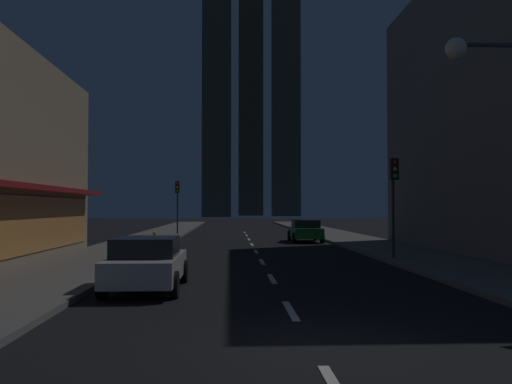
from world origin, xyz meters
TOP-DOWN VIEW (x-y plane):
  - ground_plane at (0.00, 32.00)m, footprint 78.00×136.00m
  - sidewalk_right at (7.00, 32.00)m, footprint 4.00×76.00m
  - sidewalk_left at (-7.00, 32.00)m, footprint 4.00×76.00m
  - lane_marking_center at (0.00, 18.80)m, footprint 0.16×43.80m
  - skyscraper_distant_tall at (-4.47, 117.10)m, footprint 6.68×8.77m
  - skyscraper_distant_mid at (4.31, 138.95)m, footprint 6.59×8.45m
  - skyscraper_distant_short at (12.97, 127.61)m, footprint 7.07×5.24m
  - car_parked_near at (-3.60, 6.29)m, footprint 1.98×4.24m
  - car_parked_far at (3.60, 26.31)m, footprint 1.98×4.24m
  - fire_hydrant_far_left at (-5.90, 24.17)m, footprint 0.42×0.30m
  - traffic_light_near_right at (5.50, 13.43)m, footprint 0.32×0.48m
  - traffic_light_far_left at (-5.50, 33.97)m, footprint 0.32×0.48m
  - street_lamp_right at (5.38, 5.14)m, footprint 1.96×0.56m

SIDE VIEW (x-z plane):
  - ground_plane at x=0.00m, z-range -0.10..0.00m
  - lane_marking_center at x=0.00m, z-range 0.00..0.01m
  - sidewalk_right at x=7.00m, z-range 0.00..0.15m
  - sidewalk_left at x=-7.00m, z-range 0.00..0.15m
  - fire_hydrant_far_left at x=-5.90m, z-range 0.13..0.78m
  - car_parked_near at x=-3.60m, z-range 0.02..1.47m
  - car_parked_far at x=3.60m, z-range 0.02..1.47m
  - traffic_light_near_right at x=5.50m, z-range 1.09..5.29m
  - traffic_light_far_left at x=-5.50m, z-range 1.09..5.29m
  - street_lamp_right at x=5.38m, z-range 1.78..8.36m
  - skyscraper_distant_mid at x=4.31m, z-range 0.00..67.92m
  - skyscraper_distant_tall at x=-4.47m, z-range 0.00..74.50m
  - skyscraper_distant_short at x=12.97m, z-range 0.00..74.68m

